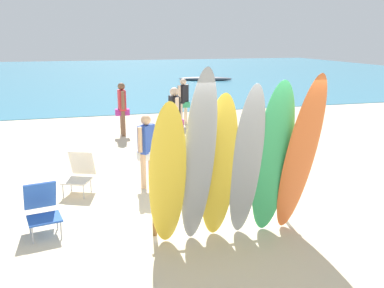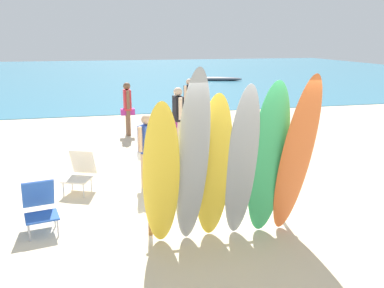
{
  "view_description": "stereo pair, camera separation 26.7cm",
  "coord_description": "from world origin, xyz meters",
  "px_view_note": "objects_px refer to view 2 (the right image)",
  "views": [
    {
      "loc": [
        -2.17,
        -5.98,
        3.06
      ],
      "look_at": [
        0.0,
        1.89,
        0.95
      ],
      "focal_mm": 39.03,
      "sensor_mm": 36.0,
      "label": 1
    },
    {
      "loc": [
        -1.91,
        -6.05,
        3.06
      ],
      "look_at": [
        0.0,
        1.89,
        0.95
      ],
      "focal_mm": 39.03,
      "sensor_mm": 36.0,
      "label": 2
    }
  ],
  "objects_px": {
    "surfboard_green_4": "(268,162)",
    "surfboard_rack": "(219,197)",
    "surfboard_orange_5": "(296,159)",
    "beach_chair_blue": "(80,170)",
    "distant_boat": "(215,79)",
    "surfboard_yellow_0": "(161,178)",
    "beach_chair_red": "(40,205)",
    "surfboard_yellow_2": "(214,170)",
    "surfboard_grey_3": "(242,165)",
    "beachgoer_near_rack": "(189,98)",
    "surfboard_grey_1": "(192,162)",
    "beachgoer_photographing": "(147,145)",
    "beachgoer_midbeach": "(127,105)",
    "beachgoer_strolling": "(178,115)"
  },
  "relations": [
    {
      "from": "surfboard_green_4",
      "to": "surfboard_rack",
      "type": "bearing_deg",
      "value": 141.74
    },
    {
      "from": "surfboard_green_4",
      "to": "surfboard_orange_5",
      "type": "bearing_deg",
      "value": -10.53
    },
    {
      "from": "beach_chair_blue",
      "to": "distant_boat",
      "type": "bearing_deg",
      "value": 89.79
    },
    {
      "from": "surfboard_yellow_0",
      "to": "surfboard_green_4",
      "type": "xyz_separation_m",
      "value": [
        1.62,
        0.06,
        0.1
      ]
    },
    {
      "from": "surfboard_orange_5",
      "to": "beach_chair_red",
      "type": "bearing_deg",
      "value": 161.42
    },
    {
      "from": "surfboard_yellow_2",
      "to": "surfboard_grey_3",
      "type": "bearing_deg",
      "value": -3.1
    },
    {
      "from": "surfboard_yellow_0",
      "to": "beachgoer_near_rack",
      "type": "relative_size",
      "value": 1.47
    },
    {
      "from": "beachgoer_near_rack",
      "to": "surfboard_yellow_0",
      "type": "bearing_deg",
      "value": -151.29
    },
    {
      "from": "beach_chair_blue",
      "to": "distant_boat",
      "type": "distance_m",
      "value": 22.21
    },
    {
      "from": "surfboard_grey_1",
      "to": "surfboard_yellow_2",
      "type": "height_order",
      "value": "surfboard_grey_1"
    },
    {
      "from": "beach_chair_blue",
      "to": "surfboard_yellow_2",
      "type": "bearing_deg",
      "value": -30.77
    },
    {
      "from": "surfboard_rack",
      "to": "beachgoer_near_rack",
      "type": "bearing_deg",
      "value": 80.19
    },
    {
      "from": "surfboard_green_4",
      "to": "beach_chair_blue",
      "type": "distance_m",
      "value": 4.07
    },
    {
      "from": "surfboard_yellow_0",
      "to": "beachgoer_photographing",
      "type": "distance_m",
      "value": 2.91
    },
    {
      "from": "surfboard_yellow_0",
      "to": "beach_chair_blue",
      "type": "xyz_separation_m",
      "value": [
        -1.19,
        2.9,
        -0.72
      ]
    },
    {
      "from": "beachgoer_photographing",
      "to": "distant_boat",
      "type": "distance_m",
      "value": 21.71
    },
    {
      "from": "surfboard_yellow_2",
      "to": "beach_chair_blue",
      "type": "bearing_deg",
      "value": 130.24
    },
    {
      "from": "surfboard_orange_5",
      "to": "beachgoer_midbeach",
      "type": "relative_size",
      "value": 1.63
    },
    {
      "from": "surfboard_yellow_2",
      "to": "surfboard_grey_3",
      "type": "height_order",
      "value": "surfboard_grey_3"
    },
    {
      "from": "surfboard_rack",
      "to": "distant_boat",
      "type": "xyz_separation_m",
      "value": [
        6.71,
        22.61,
        -0.4
      ]
    },
    {
      "from": "surfboard_green_4",
      "to": "beach_chair_red",
      "type": "xyz_separation_m",
      "value": [
        -3.4,
        1.17,
        -0.83
      ]
    },
    {
      "from": "surfboard_grey_1",
      "to": "beachgoer_photographing",
      "type": "height_order",
      "value": "surfboard_grey_1"
    },
    {
      "from": "beach_chair_blue",
      "to": "surfboard_rack",
      "type": "bearing_deg",
      "value": -22.12
    },
    {
      "from": "surfboard_yellow_0",
      "to": "surfboard_yellow_2",
      "type": "height_order",
      "value": "surfboard_yellow_2"
    },
    {
      "from": "surfboard_yellow_0",
      "to": "beach_chair_blue",
      "type": "distance_m",
      "value": 3.21
    },
    {
      "from": "surfboard_yellow_2",
      "to": "distant_boat",
      "type": "bearing_deg",
      "value": 77.79
    },
    {
      "from": "surfboard_yellow_0",
      "to": "surfboard_yellow_2",
      "type": "relative_size",
      "value": 1.0
    },
    {
      "from": "beachgoer_midbeach",
      "to": "surfboard_yellow_2",
      "type": "bearing_deg",
      "value": -176.53
    },
    {
      "from": "beachgoer_photographing",
      "to": "beachgoer_midbeach",
      "type": "xyz_separation_m",
      "value": [
        0.03,
        4.86,
        0.09
      ]
    },
    {
      "from": "distant_boat",
      "to": "beach_chair_red",
      "type": "bearing_deg",
      "value": -113.46
    },
    {
      "from": "beachgoer_near_rack",
      "to": "beach_chair_red",
      "type": "relative_size",
      "value": 2.02
    },
    {
      "from": "beachgoer_near_rack",
      "to": "beach_chair_blue",
      "type": "relative_size",
      "value": 1.96
    },
    {
      "from": "surfboard_yellow_0",
      "to": "beachgoer_midbeach",
      "type": "xyz_separation_m",
      "value": [
        0.21,
        7.75,
        -0.19
      ]
    },
    {
      "from": "surfboard_grey_1",
      "to": "surfboard_orange_5",
      "type": "relative_size",
      "value": 1.04
    },
    {
      "from": "surfboard_yellow_0",
      "to": "surfboard_orange_5",
      "type": "xyz_separation_m",
      "value": [
        2.0,
        -0.06,
        0.15
      ]
    },
    {
      "from": "beachgoer_photographing",
      "to": "beachgoer_near_rack",
      "type": "distance_m",
      "value": 6.32
    },
    {
      "from": "surfboard_yellow_0",
      "to": "surfboard_yellow_2",
      "type": "xyz_separation_m",
      "value": [
        0.8,
        0.13,
        0.02
      ]
    },
    {
      "from": "beach_chair_red",
      "to": "beach_chair_blue",
      "type": "relative_size",
      "value": 0.97
    },
    {
      "from": "surfboard_grey_3",
      "to": "distant_boat",
      "type": "height_order",
      "value": "surfboard_grey_3"
    },
    {
      "from": "surfboard_grey_3",
      "to": "beachgoer_midbeach",
      "type": "bearing_deg",
      "value": 101.15
    },
    {
      "from": "distant_boat",
      "to": "surfboard_green_4",
      "type": "bearing_deg",
      "value": -104.85
    },
    {
      "from": "beachgoer_near_rack",
      "to": "beach_chair_blue",
      "type": "distance_m",
      "value": 6.94
    },
    {
      "from": "surfboard_grey_1",
      "to": "surfboard_green_4",
      "type": "xyz_separation_m",
      "value": [
        1.18,
        0.08,
        -0.1
      ]
    },
    {
      "from": "beachgoer_photographing",
      "to": "distant_boat",
      "type": "xyz_separation_m",
      "value": [
        7.58,
        20.33,
        -0.74
      ]
    },
    {
      "from": "beachgoer_strolling",
      "to": "beach_chair_blue",
      "type": "xyz_separation_m",
      "value": [
        -2.56,
        -2.58,
        -0.57
      ]
    },
    {
      "from": "beachgoer_strolling",
      "to": "surfboard_grey_1",
      "type": "bearing_deg",
      "value": 168.9
    },
    {
      "from": "surfboard_green_4",
      "to": "beachgoer_near_rack",
      "type": "relative_size",
      "value": 1.57
    },
    {
      "from": "surfboard_grey_1",
      "to": "beach_chair_blue",
      "type": "distance_m",
      "value": 3.47
    },
    {
      "from": "surfboard_yellow_0",
      "to": "surfboard_grey_3",
      "type": "relative_size",
      "value": 0.95
    },
    {
      "from": "surfboard_grey_1",
      "to": "beachgoer_midbeach",
      "type": "xyz_separation_m",
      "value": [
        -0.23,
        7.77,
        -0.4
      ]
    }
  ]
}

